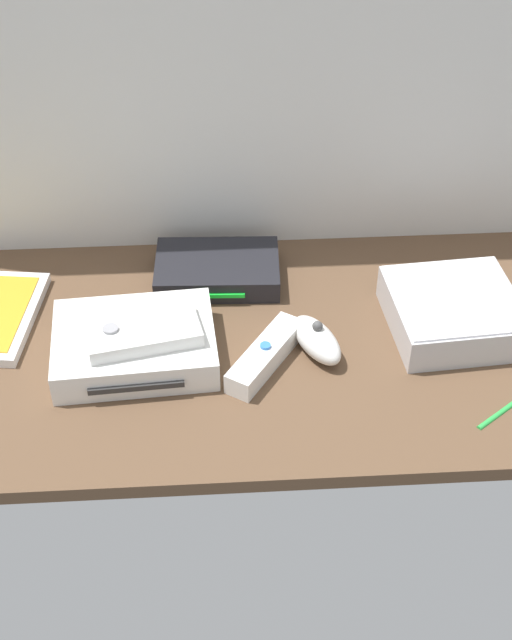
# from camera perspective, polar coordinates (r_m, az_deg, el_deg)

# --- Properties ---
(ground_plane) EXTENTS (1.00, 0.48, 0.02)m
(ground_plane) POSITION_cam_1_polar(r_m,az_deg,el_deg) (1.20, -0.00, -1.83)
(ground_plane) COLOR brown
(ground_plane) RESTS_ON ground
(back_wall) EXTENTS (1.10, 0.01, 0.64)m
(back_wall) POSITION_cam_1_polar(r_m,az_deg,el_deg) (1.24, -0.73, 17.54)
(back_wall) COLOR silver
(back_wall) RESTS_ON ground
(game_console) EXTENTS (0.22, 0.18, 0.04)m
(game_console) POSITION_cam_1_polar(r_m,az_deg,el_deg) (1.17, -7.84, -1.57)
(game_console) COLOR white
(game_console) RESTS_ON ground_plane
(mini_computer) EXTENTS (0.18, 0.18, 0.05)m
(mini_computer) POSITION_cam_1_polar(r_m,az_deg,el_deg) (1.23, 12.63, 0.54)
(mini_computer) COLOR silver
(mini_computer) RESTS_ON ground_plane
(network_router) EXTENTS (0.18, 0.13, 0.03)m
(network_router) POSITION_cam_1_polar(r_m,az_deg,el_deg) (1.30, -2.52, 3.27)
(network_router) COLOR black
(network_router) RESTS_ON ground_plane
(remote_wand) EXTENTS (0.11, 0.14, 0.03)m
(remote_wand) POSITION_cam_1_polar(r_m,az_deg,el_deg) (1.15, 0.60, -2.30)
(remote_wand) COLOR white
(remote_wand) RESTS_ON ground_plane
(remote_nunchuk) EXTENTS (0.08, 0.11, 0.05)m
(remote_nunchuk) POSITION_cam_1_polar(r_m,az_deg,el_deg) (1.17, 3.94, -1.28)
(remote_nunchuk) COLOR white
(remote_nunchuk) RESTS_ON ground_plane
(remote_classic_pad) EXTENTS (0.16, 0.11, 0.02)m
(remote_classic_pad) POSITION_cam_1_polar(r_m,az_deg,el_deg) (1.14, -7.34, -0.69)
(remote_classic_pad) COLOR white
(remote_classic_pad) RESTS_ON game_console
(stylus_pen) EXTENTS (0.08, 0.06, 0.01)m
(stylus_pen) POSITION_cam_1_polar(r_m,az_deg,el_deg) (1.14, 15.63, -5.61)
(stylus_pen) COLOR green
(stylus_pen) RESTS_ON ground_plane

